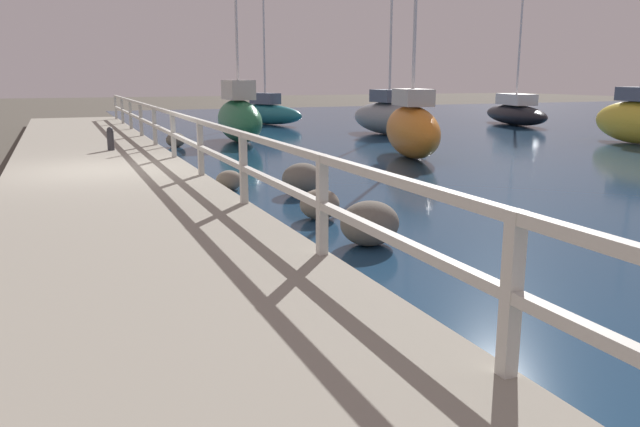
{
  "coord_description": "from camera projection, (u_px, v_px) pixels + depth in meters",
  "views": [
    {
      "loc": [
        -0.74,
        -13.16,
        2.15
      ],
      "look_at": [
        3.45,
        -3.16,
        -0.23
      ],
      "focal_mm": 35.0,
      "sensor_mm": 36.0,
      "label": 1
    }
  ],
  "objects": [
    {
      "name": "sailboat_green",
      "position": [
        239.0,
        117.0,
        20.98
      ],
      "size": [
        1.21,
        4.05,
        4.95
      ],
      "rotation": [
        0.0,
        0.0,
        -0.02
      ],
      "color": "#236B42",
      "rests_on": "water_surface"
    },
    {
      "name": "boulder_water_edge",
      "position": [
        303.0,
        179.0,
        11.67
      ],
      "size": [
        0.78,
        0.7,
        0.59
      ],
      "color": "#666056",
      "rests_on": "ground"
    },
    {
      "name": "boulder_far_strip",
      "position": [
        229.0,
        180.0,
        12.09
      ],
      "size": [
        0.52,
        0.47,
        0.39
      ],
      "color": "slate",
      "rests_on": "ground"
    },
    {
      "name": "sailboat_orange",
      "position": [
        412.0,
        128.0,
        16.85
      ],
      "size": [
        1.97,
        3.9,
        6.06
      ],
      "rotation": [
        0.0,
        0.0,
        -0.26
      ],
      "color": "orange",
      "rests_on": "water_surface"
    },
    {
      "name": "sailboat_yellow",
      "position": [
        637.0,
        120.0,
        20.42
      ],
      "size": [
        1.68,
        4.07,
        5.29
      ],
      "rotation": [
        0.0,
        0.0,
        -0.17
      ],
      "color": "gold",
      "rests_on": "water_surface"
    },
    {
      "name": "ground_plane",
      "position": [
        103.0,
        186.0,
        12.6
      ],
      "size": [
        120.0,
        120.0,
        0.0
      ],
      "primitive_type": "plane",
      "color": "#4C473D"
    },
    {
      "name": "boulder_mid_strip",
      "position": [
        370.0,
        223.0,
        8.09
      ],
      "size": [
        0.78,
        0.7,
        0.59
      ],
      "color": "#666056",
      "rests_on": "ground"
    },
    {
      "name": "boulder_downstream",
      "position": [
        176.0,
        140.0,
        19.55
      ],
      "size": [
        0.6,
        0.54,
        0.45
      ],
      "color": "#666056",
      "rests_on": "ground"
    },
    {
      "name": "sailboat_gray",
      "position": [
        389.0,
        116.0,
        23.74
      ],
      "size": [
        1.91,
        4.52,
        6.26
      ],
      "rotation": [
        0.0,
        0.0,
        0.1
      ],
      "color": "gray",
      "rests_on": "water_surface"
    },
    {
      "name": "sailboat_black",
      "position": [
        515.0,
        112.0,
        28.63
      ],
      "size": [
        2.62,
        5.55,
        6.42
      ],
      "rotation": [
        0.0,
        0.0,
        -0.24
      ],
      "color": "black",
      "rests_on": "water_surface"
    },
    {
      "name": "dock_walkway",
      "position": [
        102.0,
        178.0,
        12.56
      ],
      "size": [
        3.62,
        36.0,
        0.33
      ],
      "color": "gray",
      "rests_on": "ground"
    },
    {
      "name": "railing",
      "position": [
        185.0,
        131.0,
        13.02
      ],
      "size": [
        0.1,
        32.5,
        1.05
      ],
      "color": "beige",
      "rests_on": "dock_walkway"
    },
    {
      "name": "mooring_bollard",
      "position": [
        110.0,
        139.0,
        15.8
      ],
      "size": [
        0.17,
        0.17,
        0.59
      ],
      "color": "#333338",
      "rests_on": "dock_walkway"
    },
    {
      "name": "sailboat_teal",
      "position": [
        265.0,
        112.0,
        29.09
      ],
      "size": [
        2.67,
        4.98,
        5.62
      ],
      "rotation": [
        0.0,
        0.0,
        0.37
      ],
      "color": "#1E707A",
      "rests_on": "water_surface"
    },
    {
      "name": "boulder_upstream",
      "position": [
        320.0,
        204.0,
        9.6
      ],
      "size": [
        0.62,
        0.56,
        0.47
      ],
      "color": "slate",
      "rests_on": "ground"
    }
  ]
}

